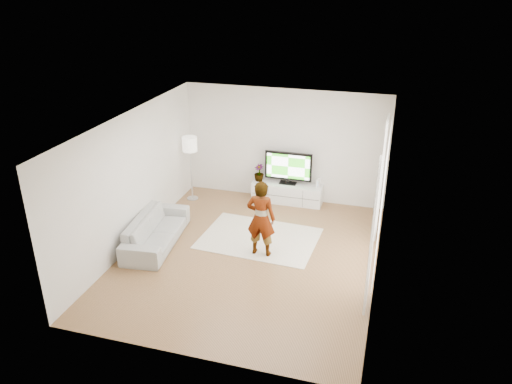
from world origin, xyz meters
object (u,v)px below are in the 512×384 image
(media_console, at_px, (287,193))
(television, at_px, (288,167))
(rug, at_px, (259,238))
(player, at_px, (261,218))
(floor_lamp, at_px, (190,147))
(sofa, at_px, (156,230))

(media_console, xyz_separation_m, television, (0.00, 0.03, 0.68))
(rug, bearing_deg, television, 85.44)
(rug, distance_m, player, 1.03)
(media_console, distance_m, rug, 2.02)
(rug, bearing_deg, player, -71.14)
(media_console, height_order, player, player)
(television, bearing_deg, player, -89.04)
(rug, height_order, player, player)
(media_console, height_order, floor_lamp, floor_lamp)
(rug, relative_size, sofa, 1.15)
(media_console, bearing_deg, player, -89.03)
(television, height_order, player, player)
(media_console, distance_m, floor_lamp, 2.66)
(floor_lamp, bearing_deg, television, 12.24)
(television, height_order, rug, television)
(media_console, xyz_separation_m, rug, (-0.16, -2.00, -0.24))
(media_console, relative_size, floor_lamp, 1.06)
(player, bearing_deg, floor_lamp, -40.99)
(player, xyz_separation_m, sofa, (-2.24, -0.20, -0.50))
(player, relative_size, sofa, 0.75)
(media_console, height_order, television, television)
(television, bearing_deg, floor_lamp, -167.76)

